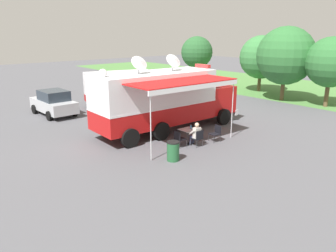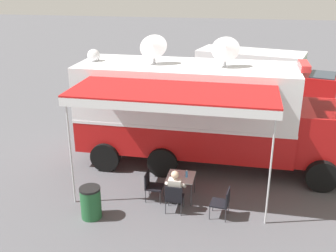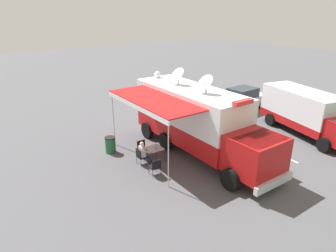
{
  "view_description": "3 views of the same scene",
  "coord_description": "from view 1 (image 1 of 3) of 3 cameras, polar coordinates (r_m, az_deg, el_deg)",
  "views": [
    {
      "loc": [
        14.65,
        -11.25,
        5.66
      ],
      "look_at": [
        2.14,
        -0.83,
        1.02
      ],
      "focal_mm": 35.43,
      "sensor_mm": 36.0,
      "label": 1
    },
    {
      "loc": [
        12.73,
        1.69,
        6.27
      ],
      "look_at": [
        0.78,
        -0.47,
        1.6
      ],
      "focal_mm": 42.26,
      "sensor_mm": 36.0,
      "label": 2
    },
    {
      "loc": [
        10.17,
        11.9,
        7.43
      ],
      "look_at": [
        0.94,
        -0.74,
        1.29
      ],
      "focal_mm": 31.75,
      "sensor_mm": 36.0,
      "label": 3
    }
  ],
  "objects": [
    {
      "name": "car_behind_truck",
      "position": [
        24.57,
        -19.07,
        3.81
      ],
      "size": [
        4.25,
        2.12,
        1.76
      ],
      "color": "#B2B5BA",
      "rests_on": "ground"
    },
    {
      "name": "grass_verge",
      "position": [
        35.3,
        25.11,
        5.18
      ],
      "size": [
        80.0,
        14.0,
        0.01
      ],
      "primitive_type": "cube",
      "color": "#4C7F3D",
      "rests_on": "ground"
    },
    {
      "name": "tree_right_of_centre",
      "position": [
        29.63,
        19.59,
        11.31
      ],
      "size": [
        4.79,
        4.79,
        6.14
      ],
      "color": "brown",
      "rests_on": "ground"
    },
    {
      "name": "folding_chair_spare_by_truck",
      "position": [
        17.83,
        8.26,
        -1.04
      ],
      "size": [
        0.54,
        0.54,
        0.87
      ],
      "color": "black",
      "rests_on": "ground"
    },
    {
      "name": "folding_chair_at_table",
      "position": [
        16.88,
        5.19,
        -1.91
      ],
      "size": [
        0.49,
        0.49,
        0.87
      ],
      "color": "black",
      "rests_on": "ground"
    },
    {
      "name": "support_truck",
      "position": [
        26.4,
        -7.15,
        6.47
      ],
      "size": [
        3.67,
        7.09,
        2.7
      ],
      "color": "white",
      "rests_on": "ground"
    },
    {
      "name": "water_bottle",
      "position": [
        17.48,
        3.96,
        -0.15
      ],
      "size": [
        0.07,
        0.07,
        0.22
      ],
      "color": "#4C99D8",
      "rests_on": "folding_table"
    },
    {
      "name": "command_truck",
      "position": [
        19.26,
        -0.37,
        4.79
      ],
      "size": [
        4.96,
        9.54,
        4.53
      ],
      "color": "#B71414",
      "rests_on": "ground"
    },
    {
      "name": "folding_chair_beside_table",
      "position": [
        16.77,
        1.88,
        -1.97
      ],
      "size": [
        0.49,
        0.49,
        0.87
      ],
      "color": "black",
      "rests_on": "ground"
    },
    {
      "name": "trash_bin",
      "position": [
        15.05,
        0.88,
        -4.32
      ],
      "size": [
        0.57,
        0.57,
        0.91
      ],
      "color": "#235B33",
      "rests_on": "ground"
    },
    {
      "name": "ground_plane",
      "position": [
        19.32,
        -2.17,
        -1.14
      ],
      "size": [
        100.0,
        100.0,
        0.0
      ],
      "primitive_type": "plane",
      "color": "#515156"
    },
    {
      "name": "tree_left_of_centre",
      "position": [
        33.79,
        15.72,
        11.32
      ],
      "size": [
        4.12,
        4.12,
        5.37
      ],
      "color": "brown",
      "rests_on": "ground"
    },
    {
      "name": "lot_stripe",
      "position": [
        23.38,
        -2.49,
        1.89
      ],
      "size": [
        0.21,
        4.8,
        0.01
      ],
      "primitive_type": "cube",
      "rotation": [
        0.0,
        0.0,
        -0.02
      ],
      "color": "silver",
      "rests_on": "ground"
    },
    {
      "name": "seated_responder",
      "position": [
        16.97,
        4.76,
        -1.31
      ],
      "size": [
        0.67,
        0.56,
        1.25
      ],
      "color": "silver",
      "rests_on": "ground"
    },
    {
      "name": "folding_table",
      "position": [
        17.42,
        3.5,
        -0.75
      ],
      "size": [
        0.82,
        0.82,
        0.73
      ],
      "color": "silver",
      "rests_on": "ground"
    },
    {
      "name": "tree_far_left",
      "position": [
        39.19,
        4.98,
        12.51
      ],
      "size": [
        3.61,
        3.61,
        5.19
      ],
      "color": "brown",
      "rests_on": "ground"
    },
    {
      "name": "tree_far_right",
      "position": [
        28.4,
        26.24,
        9.81
      ],
      "size": [
        3.82,
        3.82,
        5.35
      ],
      "color": "brown",
      "rests_on": "ground"
    }
  ]
}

